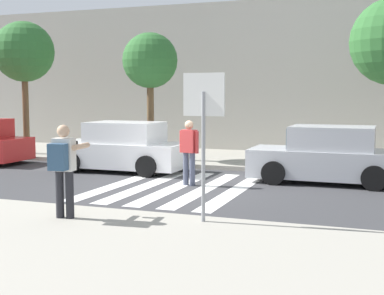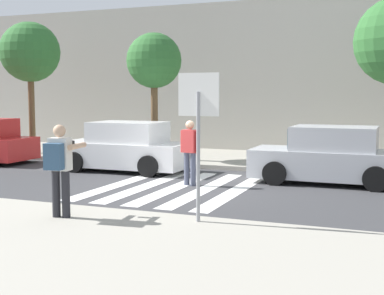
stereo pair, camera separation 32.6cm
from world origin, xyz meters
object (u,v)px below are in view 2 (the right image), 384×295
object	(u,v)px
parked_car_white	(125,148)
street_tree_west	(30,53)
photographer_with_backpack	(59,163)
stop_sign	(199,114)
pedestrian_crossing	(190,149)
street_tree_center	(154,62)
parked_car_silver	(330,157)

from	to	relation	value
parked_car_white	street_tree_west	size ratio (longest dim) A/B	0.82
photographer_with_backpack	street_tree_west	distance (m)	11.76
stop_sign	photographer_with_backpack	bearing A→B (deg)	-164.96
stop_sign	parked_car_white	distance (m)	7.67
pedestrian_crossing	street_tree_west	world-z (taller)	street_tree_west
stop_sign	street_tree_center	world-z (taller)	street_tree_center
parked_car_white	parked_car_silver	xyz separation A→B (m)	(6.27, 0.00, 0.00)
pedestrian_crossing	parked_car_white	bearing A→B (deg)	149.23
photographer_with_backpack	parked_car_silver	xyz separation A→B (m)	(4.03, 6.56, -0.44)
parked_car_white	street_tree_west	distance (m)	6.48
photographer_with_backpack	street_tree_center	bearing A→B (deg)	104.39
stop_sign	parked_car_white	xyz separation A→B (m)	(-4.72, 5.89, -1.35)
parked_car_silver	pedestrian_crossing	bearing A→B (deg)	-153.25
street_tree_center	street_tree_west	bearing A→B (deg)	179.95
parked_car_white	street_tree_center	distance (m)	3.49
photographer_with_backpack	pedestrian_crossing	world-z (taller)	photographer_with_backpack
parked_car_silver	stop_sign	bearing A→B (deg)	-104.73
street_tree_center	photographer_with_backpack	bearing A→B (deg)	-75.61
pedestrian_crossing	parked_car_silver	xyz separation A→B (m)	(3.39, 1.71, -0.25)
stop_sign	street_tree_west	size ratio (longest dim) A/B	0.53
stop_sign	parked_car_white	size ratio (longest dim) A/B	0.65
stop_sign	pedestrian_crossing	distance (m)	4.70
photographer_with_backpack	pedestrian_crossing	distance (m)	4.90
photographer_with_backpack	street_tree_center	world-z (taller)	street_tree_center
pedestrian_crossing	street_tree_center	world-z (taller)	street_tree_center
street_tree_west	photographer_with_backpack	bearing A→B (deg)	-49.35
parked_car_white	parked_car_silver	distance (m)	6.27
photographer_with_backpack	parked_car_silver	distance (m)	7.71
pedestrian_crossing	street_tree_west	size ratio (longest dim) A/B	0.35
photographer_with_backpack	street_tree_center	xyz separation A→B (m)	(-2.22, 8.66, 2.35)
parked_car_white	photographer_with_backpack	bearing A→B (deg)	-71.18
stop_sign	photographer_with_backpack	distance (m)	2.72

